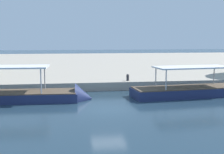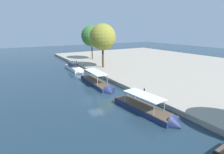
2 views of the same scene
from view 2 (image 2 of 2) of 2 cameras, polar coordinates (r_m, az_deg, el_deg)
ground_plane at (r=32.23m, az=-5.00°, el=-7.08°), size 220.00×220.00×0.00m
dock_promenade at (r=56.28m, az=28.89°, el=1.14°), size 120.00×55.00×0.83m
motor_yacht_0 at (r=55.27m, az=-11.82°, el=2.77°), size 10.62×2.75×4.64m
tour_boat_1 at (r=39.95m, az=-4.50°, el=-2.30°), size 13.77×3.41×4.08m
tour_boat_2 at (r=27.44m, az=11.52°, el=-10.76°), size 12.06×3.80×3.72m
mooring_bollard_0 at (r=56.52m, az=-8.92°, el=3.70°), size 0.23×0.23×0.66m
mooring_bollard_1 at (r=63.65m, az=-11.27°, el=4.87°), size 0.26×0.26×0.69m
mooring_bollard_2 at (r=33.86m, az=10.25°, el=-4.00°), size 0.29×0.29×0.68m
tree_0 at (r=69.21m, az=-6.56°, el=12.70°), size 7.82×7.82×12.67m
tree_1 at (r=53.25m, az=-3.06°, el=12.53°), size 7.66×7.66×12.89m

